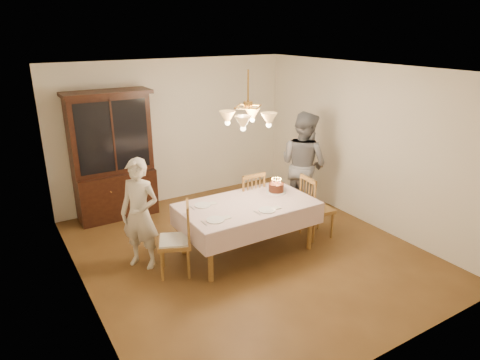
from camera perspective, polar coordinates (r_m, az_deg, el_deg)
ground at (r=6.38m, az=0.95°, el=-9.43°), size 5.00×5.00×0.00m
room_shell at (r=5.78m, az=1.04°, el=4.39°), size 5.00×5.00×5.00m
dining_table at (r=6.08m, az=0.99°, el=-3.80°), size 1.90×1.10×0.76m
china_hutch at (r=7.46m, az=-16.61°, el=2.79°), size 1.38×0.54×2.16m
chair_far_side at (r=6.84m, az=1.02°, el=-3.22°), size 0.44×0.42×1.00m
chair_left_end at (r=5.72m, az=-8.64°, el=-8.17°), size 0.56×0.57×1.00m
chair_right_end at (r=6.74m, az=10.12°, el=-3.92°), size 0.47×0.48×1.00m
elderly_woman at (r=5.86m, az=-13.20°, el=-4.44°), size 0.64×0.66×1.53m
adult_in_grey at (r=7.35m, az=8.42°, el=2.06°), size 0.87×1.02×1.81m
birthday_cake at (r=6.46m, az=4.84°, el=-1.08°), size 0.30×0.30×0.22m
place_setting_near_left at (r=5.54m, az=-3.18°, el=-5.32°), size 0.39×0.24×0.02m
place_setting_near_right at (r=5.83m, az=3.73°, el=-4.00°), size 0.38×0.23×0.02m
place_setting_far_left at (r=6.00m, az=-4.89°, el=-3.35°), size 0.37×0.23×0.02m
chandelier at (r=5.69m, az=1.06°, el=8.24°), size 0.62×0.62×0.73m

